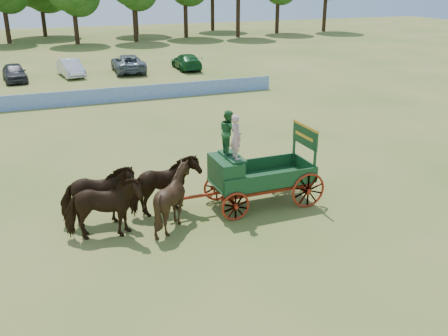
% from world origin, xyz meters
% --- Properties ---
extents(ground, '(160.00, 160.00, 0.00)m').
position_xyz_m(ground, '(0.00, 0.00, 0.00)').
color(ground, olive).
rests_on(ground, ground).
extents(horse_lead_left, '(2.75, 1.55, 2.20)m').
position_xyz_m(horse_lead_left, '(-4.06, -1.83, 1.10)').
color(horse_lead_left, black).
rests_on(horse_lead_left, ground).
extents(horse_lead_right, '(2.69, 1.39, 2.20)m').
position_xyz_m(horse_lead_right, '(-4.06, -0.73, 1.10)').
color(horse_lead_right, black).
rests_on(horse_lead_right, ground).
extents(horse_wheel_left, '(2.17, 1.97, 2.20)m').
position_xyz_m(horse_wheel_left, '(-1.66, -1.83, 1.10)').
color(horse_wheel_left, black).
rests_on(horse_wheel_left, ground).
extents(horse_wheel_right, '(2.76, 1.60, 2.20)m').
position_xyz_m(horse_wheel_right, '(-1.66, -0.73, 1.10)').
color(horse_wheel_right, black).
rests_on(horse_wheel_right, ground).
extents(farm_dray, '(5.99, 2.00, 3.77)m').
position_xyz_m(farm_dray, '(1.29, -1.25, 1.68)').
color(farm_dray, '#9E2C0F').
rests_on(farm_dray, ground).
extents(sponsor_banner, '(26.00, 0.08, 1.05)m').
position_xyz_m(sponsor_banner, '(-1.00, 18.00, 0.53)').
color(sponsor_banner, '#1E4BA7').
rests_on(sponsor_banner, ground).
extents(parked_cars, '(36.92, 6.41, 1.64)m').
position_xyz_m(parked_cars, '(-7.76, 29.46, 0.77)').
color(parked_cars, silver).
rests_on(parked_cars, ground).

